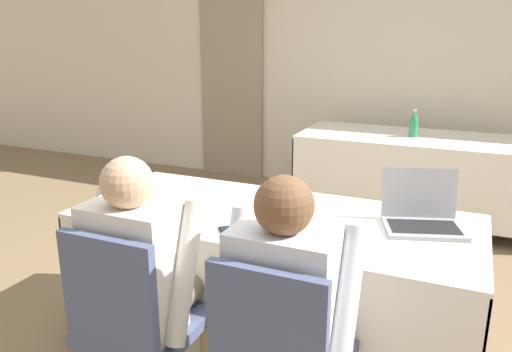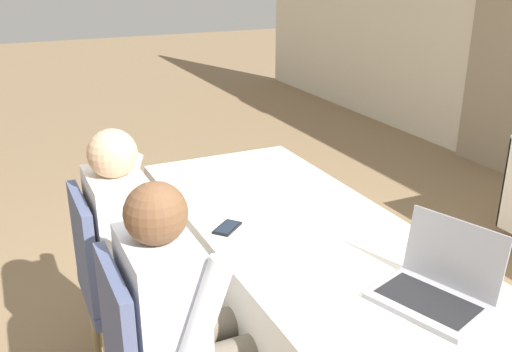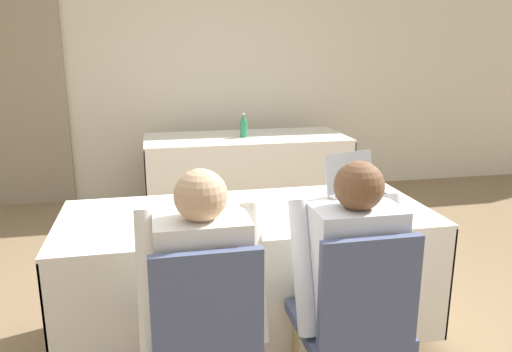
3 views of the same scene
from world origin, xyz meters
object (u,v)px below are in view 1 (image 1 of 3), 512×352
water_bottle (414,125)px  chair_near_left (133,320)px  person_checkered_shirt (146,273)px  laptop (422,218)px  person_white_shirt (290,305)px  cell_phone (229,232)px

water_bottle → chair_near_left: bearing=-103.5°
chair_near_left → person_checkered_shirt: bearing=-90.0°
person_checkered_shirt → chair_near_left: bearing=90.0°
laptop → person_white_shirt: 0.83m
laptop → chair_near_left: bearing=-158.2°
chair_near_left → person_checkered_shirt: (-0.00, 0.10, 0.16)m
laptop → water_bottle: size_ratio=1.80×
person_checkered_shirt → person_white_shirt: (0.62, 0.00, 0.00)m
chair_near_left → person_white_shirt: 0.65m
chair_near_left → person_white_shirt: bearing=-170.6°
water_bottle → person_white_shirt: person_white_shirt is taller
laptop → person_white_shirt: person_white_shirt is taller
laptop → water_bottle: laptop is taller
person_white_shirt → water_bottle: bearing=-91.6°
cell_phone → person_white_shirt: (0.40, -0.32, -0.09)m
water_bottle → person_checkered_shirt: 2.91m
cell_phone → chair_near_left: size_ratio=0.17×
cell_phone → person_checkered_shirt: bearing=-165.2°
person_white_shirt → person_checkered_shirt: bearing=0.0°
chair_near_left → cell_phone: bearing=-117.8°
cell_phone → chair_near_left: bearing=-158.1°
laptop → water_bottle: (-0.29, 2.09, 0.06)m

